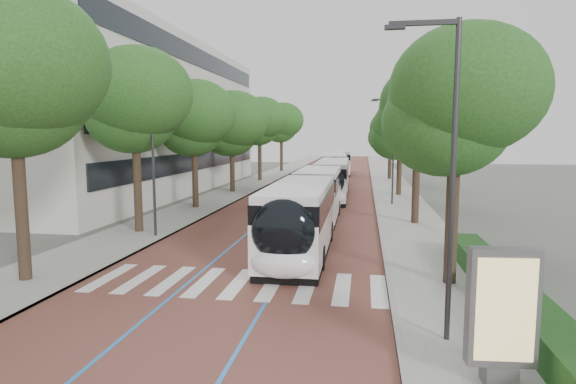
% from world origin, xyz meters
% --- Properties ---
extents(ground, '(160.00, 160.00, 0.00)m').
position_xyz_m(ground, '(0.00, 0.00, 0.00)').
color(ground, '#51544C').
rests_on(ground, ground).
extents(road, '(11.00, 140.00, 0.02)m').
position_xyz_m(road, '(0.00, 40.00, 0.01)').
color(road, brown).
rests_on(road, ground).
extents(sidewalk_left, '(4.00, 140.00, 0.12)m').
position_xyz_m(sidewalk_left, '(-7.50, 40.00, 0.06)').
color(sidewalk_left, gray).
rests_on(sidewalk_left, ground).
extents(sidewalk_right, '(4.00, 140.00, 0.12)m').
position_xyz_m(sidewalk_right, '(7.50, 40.00, 0.06)').
color(sidewalk_right, gray).
rests_on(sidewalk_right, ground).
extents(kerb_left, '(0.20, 140.00, 0.14)m').
position_xyz_m(kerb_left, '(-5.60, 40.00, 0.06)').
color(kerb_left, gray).
rests_on(kerb_left, ground).
extents(kerb_right, '(0.20, 140.00, 0.14)m').
position_xyz_m(kerb_right, '(5.60, 40.00, 0.06)').
color(kerb_right, gray).
rests_on(kerb_right, ground).
extents(zebra_crossing, '(10.55, 3.60, 0.01)m').
position_xyz_m(zebra_crossing, '(0.20, 1.00, 0.03)').
color(zebra_crossing, silver).
rests_on(zebra_crossing, ground).
extents(lane_line_left, '(0.12, 126.00, 0.01)m').
position_xyz_m(lane_line_left, '(-1.60, 40.00, 0.02)').
color(lane_line_left, blue).
rests_on(lane_line_left, road).
extents(lane_line_right, '(0.12, 126.00, 0.01)m').
position_xyz_m(lane_line_right, '(1.60, 40.00, 0.02)').
color(lane_line_right, blue).
rests_on(lane_line_right, road).
extents(office_building, '(18.11, 40.00, 14.00)m').
position_xyz_m(office_building, '(-19.47, 28.00, 7.00)').
color(office_building, '#BCB8AE').
rests_on(office_building, ground).
extents(hedge, '(1.20, 14.00, 0.80)m').
position_xyz_m(hedge, '(9.10, 0.00, 0.52)').
color(hedge, '#173A14').
rests_on(hedge, sidewalk_right).
extents(streetlight_near, '(1.82, 0.20, 8.00)m').
position_xyz_m(streetlight_near, '(6.62, -3.00, 4.82)').
color(streetlight_near, '#2E2E30').
rests_on(streetlight_near, sidewalk_right).
extents(streetlight_far, '(1.82, 0.20, 8.00)m').
position_xyz_m(streetlight_far, '(6.62, 22.00, 4.82)').
color(streetlight_far, '#2E2E30').
rests_on(streetlight_far, sidewalk_right).
extents(lamp_post_left, '(0.14, 0.14, 8.00)m').
position_xyz_m(lamp_post_left, '(-6.10, 8.00, 4.12)').
color(lamp_post_left, '#2E2E30').
rests_on(lamp_post_left, sidewalk_left).
extents(trees_left, '(6.29, 61.14, 9.88)m').
position_xyz_m(trees_left, '(-7.50, 25.04, 6.71)').
color(trees_left, black).
rests_on(trees_left, ground).
extents(trees_right, '(5.60, 47.40, 8.83)m').
position_xyz_m(trees_right, '(7.70, 23.53, 5.97)').
color(trees_right, black).
rests_on(trees_right, ground).
extents(lead_bus, '(2.64, 18.41, 3.20)m').
position_xyz_m(lead_bus, '(1.83, 9.37, 1.63)').
color(lead_bus, black).
rests_on(lead_bus, ground).
extents(bus_queued_0, '(2.76, 12.44, 3.20)m').
position_xyz_m(bus_queued_0, '(2.02, 25.14, 1.62)').
color(bus_queued_0, white).
rests_on(bus_queued_0, ground).
extents(bus_queued_1, '(3.27, 12.53, 3.20)m').
position_xyz_m(bus_queued_1, '(1.35, 39.28, 1.62)').
color(bus_queued_1, white).
rests_on(bus_queued_1, ground).
extents(bus_queued_2, '(3.08, 12.50, 3.20)m').
position_xyz_m(bus_queued_2, '(1.39, 51.62, 1.62)').
color(bus_queued_2, white).
rests_on(bus_queued_2, ground).
extents(ad_panel, '(1.43, 0.59, 2.92)m').
position_xyz_m(ad_panel, '(7.50, -5.17, 1.65)').
color(ad_panel, '#59595B').
rests_on(ad_panel, sidewalk_right).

